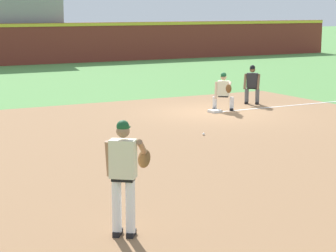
{
  "coord_description": "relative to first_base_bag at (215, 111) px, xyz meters",
  "views": [
    {
      "loc": [
        -12.04,
        -18.78,
        3.55
      ],
      "look_at": [
        -5.58,
        -6.87,
        1.1
      ],
      "focal_mm": 70.0,
      "sensor_mm": 36.0,
      "label": 1
    }
  ],
  "objects": [
    {
      "name": "ground_plane",
      "position": [
        0.0,
        0.0,
        -0.04
      ],
      "size": [
        160.0,
        160.0,
        0.0
      ],
      "primitive_type": "plane",
      "color": "#518942"
    },
    {
      "name": "stadium_seating_block",
      "position": [
        0.0,
        25.32,
        2.7
      ],
      "size": [
        5.48,
        5.05,
        5.45
      ],
      "color": "gray",
      "rests_on": "ground"
    },
    {
      "name": "first_base_bag",
      "position": [
        0.0,
        0.0,
        0.0
      ],
      "size": [
        0.38,
        0.38,
        0.09
      ],
      "primitive_type": "cube",
      "color": "white",
      "rests_on": "ground"
    },
    {
      "name": "baseball",
      "position": [
        -2.5,
        -3.33,
        -0.01
      ],
      "size": [
        0.07,
        0.07,
        0.07
      ],
      "primitive_type": "sphere",
      "color": "white",
      "rests_on": "ground"
    },
    {
      "name": "pitcher",
      "position": [
        -7.93,
        -9.8,
        1.01
      ],
      "size": [
        0.85,
        0.54,
        1.86
      ],
      "color": "black",
      "rests_on": "ground"
    },
    {
      "name": "umpire",
      "position": [
        2.31,
        1.05,
        0.75
      ],
      "size": [
        0.67,
        0.67,
        1.46
      ],
      "color": "black",
      "rests_on": "ground"
    },
    {
      "name": "first_baseman",
      "position": [
        0.48,
        0.2,
        0.69
      ],
      "size": [
        0.71,
        1.09,
        1.34
      ],
      "color": "black",
      "rests_on": "ground"
    },
    {
      "name": "infield_dirt_patch",
      "position": [
        -3.98,
        -4.91,
        -0.04
      ],
      "size": [
        18.0,
        18.0,
        0.01
      ],
      "primitive_type": "cube",
      "color": "#936B47",
      "rests_on": "ground"
    },
    {
      "name": "outfield_wall",
      "position": [
        0.0,
        22.0,
        1.35
      ],
      "size": [
        48.0,
        0.54,
        2.6
      ],
      "color": "maroon",
      "rests_on": "ground"
    }
  ]
}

